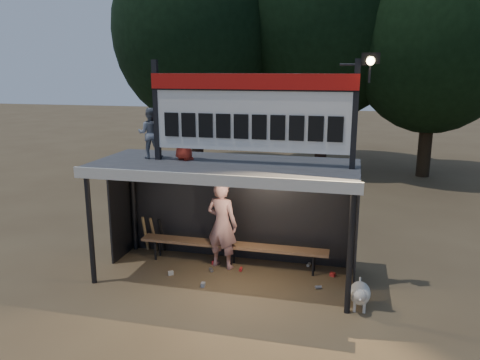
{
  "coord_description": "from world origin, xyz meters",
  "views": [
    {
      "loc": [
        2.36,
        -8.36,
        4.05
      ],
      "look_at": [
        0.2,
        0.4,
        1.9
      ],
      "focal_mm": 35.0,
      "sensor_mm": 36.0,
      "label": 1
    }
  ],
  "objects": [
    {
      "name": "ground",
      "position": [
        0.0,
        0.0,
        0.0
      ],
      "size": [
        80.0,
        80.0,
        0.0
      ],
      "primitive_type": "plane",
      "color": "brown",
      "rests_on": "ground"
    },
    {
      "name": "litter",
      "position": [
        0.44,
        0.17,
        0.04
      ],
      "size": [
        3.29,
        1.55,
        0.08
      ],
      "color": "#A71C20",
      "rests_on": "ground"
    },
    {
      "name": "scoreboard_assembly",
      "position": [
        0.56,
        -0.01,
        3.32
      ],
      "size": [
        4.1,
        0.27,
        1.99
      ],
      "color": "black",
      "rests_on": "dugout_shelter"
    },
    {
      "name": "child_b",
      "position": [
        -0.84,
        0.1,
        2.82
      ],
      "size": [
        0.58,
        0.54,
        1.0
      ],
      "primitive_type": "imported",
      "rotation": [
        0.0,
        0.0,
        2.54
      ],
      "color": "#B52B1B",
      "rests_on": "dugout_shelter"
    },
    {
      "name": "dugout_shelter",
      "position": [
        0.0,
        0.24,
        1.85
      ],
      "size": [
        5.1,
        2.08,
        2.32
      ],
      "color": "#3D3D40",
      "rests_on": "ground"
    },
    {
      "name": "tree_right",
      "position": [
        5.0,
        10.5,
        5.19
      ],
      "size": [
        6.08,
        6.08,
        8.72
      ],
      "color": "black",
      "rests_on": "ground"
    },
    {
      "name": "child_a",
      "position": [
        -1.54,
        0.09,
        2.82
      ],
      "size": [
        0.56,
        0.48,
        1.0
      ],
      "primitive_type": "imported",
      "rotation": [
        0.0,
        0.0,
        3.39
      ],
      "color": "slate",
      "rests_on": "dugout_shelter"
    },
    {
      "name": "tree_mid",
      "position": [
        1.0,
        11.5,
        6.17
      ],
      "size": [
        7.22,
        7.22,
        10.36
      ],
      "color": "#301D15",
      "rests_on": "ground"
    },
    {
      "name": "bats",
      "position": [
        -1.91,
        0.82,
        0.43
      ],
      "size": [
        0.47,
        0.33,
        0.84
      ],
      "color": "#A7834E",
      "rests_on": "ground"
    },
    {
      "name": "bench",
      "position": [
        0.0,
        0.55,
        0.43
      ],
      "size": [
        4.0,
        0.35,
        0.48
      ],
      "color": "#936845",
      "rests_on": "ground"
    },
    {
      "name": "player",
      "position": [
        -0.19,
        0.42,
        0.93
      ],
      "size": [
        0.77,
        0.59,
        1.86
      ],
      "primitive_type": "imported",
      "rotation": [
        0.0,
        0.0,
        2.9
      ],
      "color": "silver",
      "rests_on": "ground"
    },
    {
      "name": "tree_left",
      "position": [
        -4.0,
        10.0,
        5.51
      ],
      "size": [
        6.46,
        6.46,
        9.27
      ],
      "color": "black",
      "rests_on": "ground"
    },
    {
      "name": "dog",
      "position": [
        2.6,
        -0.71,
        0.28
      ],
      "size": [
        0.36,
        0.81,
        0.49
      ],
      "color": "white",
      "rests_on": "ground"
    }
  ]
}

